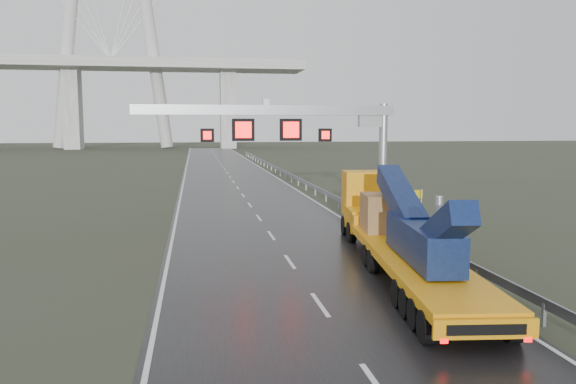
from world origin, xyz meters
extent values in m
plane|color=#323626|center=(0.00, 0.00, 0.00)|extent=(400.00, 400.00, 0.00)
cube|color=black|center=(0.00, 40.00, 0.01)|extent=(11.00, 200.00, 0.02)
cube|color=#9D9E99|center=(6.90, 18.00, 0.15)|extent=(1.20, 1.20, 0.30)
cylinder|color=#9B9EA3|center=(6.90, 18.00, 3.60)|extent=(0.48, 0.48, 7.20)
cube|color=#9B9EA3|center=(0.00, 18.00, 6.80)|extent=(14.80, 0.55, 0.55)
cube|color=#9B9EA3|center=(6.10, 18.00, 6.30)|extent=(1.40, 0.35, 0.90)
cube|color=#9B9EA3|center=(0.00, 18.00, 7.25)|extent=(0.35, 0.35, 0.35)
cube|color=black|center=(-1.30, 17.95, 5.70)|extent=(1.25, 0.25, 1.25)
cube|color=#FF0C0C|center=(-1.30, 17.81, 5.70)|extent=(0.90, 0.02, 0.90)
cube|color=black|center=(1.40, 17.95, 5.70)|extent=(1.25, 0.25, 1.25)
cube|color=#FF0C0C|center=(1.40, 17.81, 5.70)|extent=(0.90, 0.02, 0.90)
cube|color=black|center=(-3.30, 17.95, 5.40)|extent=(0.75, 0.25, 0.75)
cube|color=#FF0C0C|center=(-3.30, 17.81, 5.40)|extent=(0.54, 0.02, 0.54)
cube|color=black|center=(3.40, 17.95, 5.40)|extent=(0.75, 0.25, 0.75)
cube|color=#FF0C0C|center=(3.40, 17.81, 5.40)|extent=(0.54, 0.02, 0.54)
cube|color=#9D9E99|center=(-35.00, 140.00, 10.50)|extent=(4.00, 6.00, 21.00)
cube|color=#9D9E99|center=(5.00, 140.00, 10.50)|extent=(4.00, 6.00, 21.00)
cube|color=orange|center=(3.97, 5.74, 0.98)|extent=(4.15, 13.33, 0.33)
cube|color=orange|center=(3.18, -0.91, 0.80)|extent=(2.71, 0.43, 0.51)
cube|color=black|center=(3.18, -0.98, 0.80)|extent=(2.05, 0.26, 0.28)
cube|color=#FF0505|center=(2.11, -0.85, 0.51)|extent=(0.21, 0.06, 0.11)
cube|color=#FF0505|center=(4.24, -1.10, 0.51)|extent=(0.21, 0.06, 0.11)
cube|color=orange|center=(4.79, 12.62, 1.36)|extent=(2.55, 1.40, 0.47)
cube|color=orange|center=(4.97, 14.10, 1.12)|extent=(2.75, 3.08, 1.12)
cube|color=orange|center=(5.17, 15.78, 2.25)|extent=(2.55, 2.14, 2.43)
cube|color=black|center=(5.28, 16.73, 2.53)|extent=(2.14, 0.30, 1.12)
cube|color=#0F1D46|center=(3.86, 4.81, 1.87)|extent=(1.96, 5.73, 1.31)
cube|color=#0F1D46|center=(4.25, 8.06, 3.00)|extent=(1.54, 5.23, 2.39)
cube|color=#0F1D46|center=(3.59, 2.48, 2.72)|extent=(1.27, 3.78, 2.26)
cylinder|color=#9B9EA3|center=(4.42, 4.74, 2.72)|extent=(0.31, 0.31, 1.50)
cube|color=olive|center=(4.55, 10.57, 1.99)|extent=(2.29, 2.29, 1.69)
cylinder|color=black|center=(3.48, 1.55, 0.47)|extent=(2.81, 1.25, 0.94)
cylinder|color=black|center=(4.25, 8.06, 0.47)|extent=(2.81, 1.25, 0.94)
cylinder|color=black|center=(5.15, 15.59, 0.51)|extent=(2.63, 1.32, 1.03)
cylinder|color=#9B9EA3|center=(6.55, 13.96, 1.31)|extent=(0.09, 0.09, 2.62)
cylinder|color=#9B9EA3|center=(7.65, 13.96, 1.31)|extent=(0.09, 0.09, 2.62)
cube|color=yellow|center=(7.10, 13.96, 2.35)|extent=(1.45, 0.62, 0.44)
cube|color=brown|center=(7.10, 13.96, 1.80)|extent=(1.45, 0.62, 0.49)
cube|color=red|center=(6.00, 18.96, 0.49)|extent=(0.66, 0.50, 0.99)
camera|label=1|loc=(-3.99, -13.58, 5.89)|focal=35.00mm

